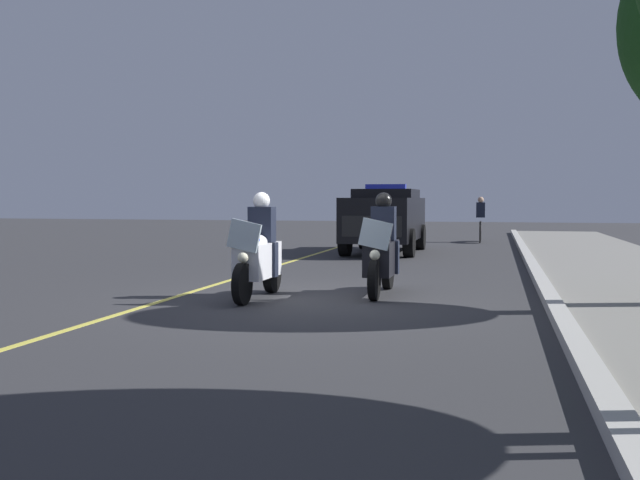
{
  "coord_description": "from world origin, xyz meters",
  "views": [
    {
      "loc": [
        10.86,
        2.94,
        1.61
      ],
      "look_at": [
        -1.03,
        0.0,
        0.9
      ],
      "focal_mm": 39.92,
      "sensor_mm": 36.0,
      "label": 1
    }
  ],
  "objects_px": {
    "police_motorcycle_lead_right": "(382,253)",
    "police_suv": "(385,217)",
    "police_motorcycle_lead_left": "(258,255)",
    "cyclist_background": "(481,220)"
  },
  "relations": [
    {
      "from": "cyclist_background",
      "to": "police_motorcycle_lead_right",
      "type": "bearing_deg",
      "value": -4.93
    },
    {
      "from": "police_motorcycle_lead_left",
      "to": "cyclist_background",
      "type": "distance_m",
      "value": 16.5
    },
    {
      "from": "police_suv",
      "to": "police_motorcycle_lead_right",
      "type": "bearing_deg",
      "value": 8.29
    },
    {
      "from": "police_motorcycle_lead_right",
      "to": "police_suv",
      "type": "height_order",
      "value": "police_suv"
    },
    {
      "from": "police_motorcycle_lead_right",
      "to": "police_motorcycle_lead_left",
      "type": "bearing_deg",
      "value": -62.83
    },
    {
      "from": "police_motorcycle_lead_left",
      "to": "police_suv",
      "type": "relative_size",
      "value": 0.44
    },
    {
      "from": "police_motorcycle_lead_right",
      "to": "police_suv",
      "type": "bearing_deg",
      "value": -171.71
    },
    {
      "from": "police_suv",
      "to": "cyclist_background",
      "type": "xyz_separation_m",
      "value": [
        -5.96,
        2.67,
        -0.22
      ]
    },
    {
      "from": "police_motorcycle_lead_right",
      "to": "cyclist_background",
      "type": "height_order",
      "value": "police_motorcycle_lead_right"
    },
    {
      "from": "police_suv",
      "to": "cyclist_background",
      "type": "bearing_deg",
      "value": 155.88
    }
  ]
}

